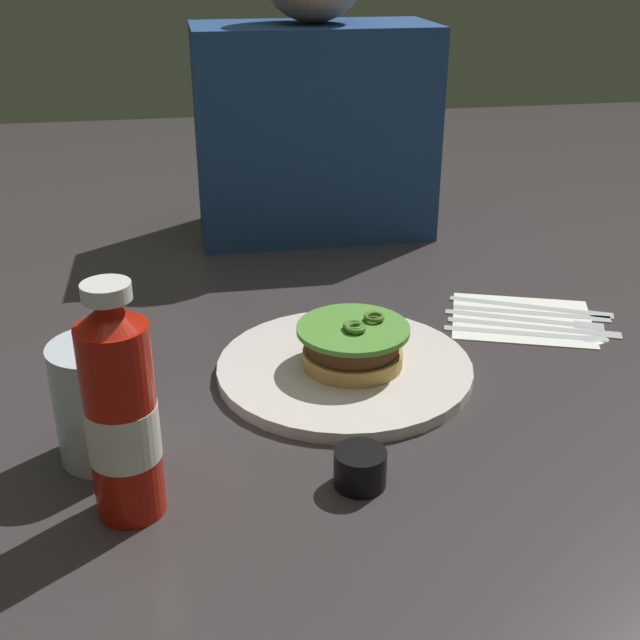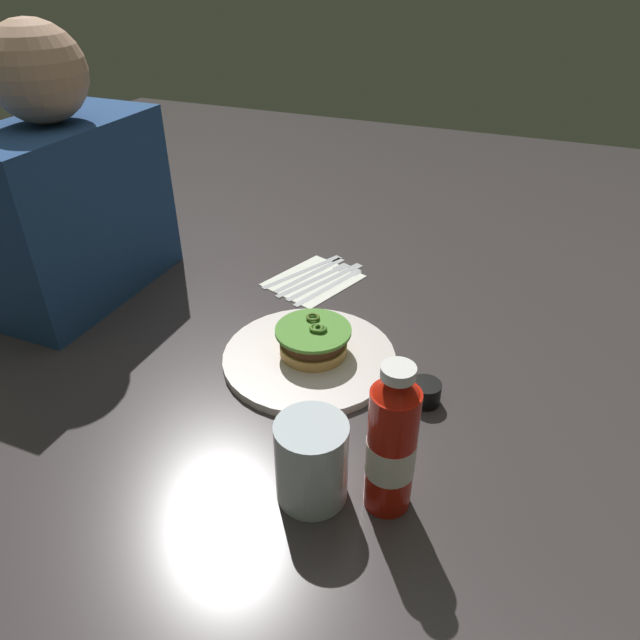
{
  "view_description": "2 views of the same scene",
  "coord_description": "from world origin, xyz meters",
  "px_view_note": "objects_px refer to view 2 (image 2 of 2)",
  "views": [
    {
      "loc": [
        -0.15,
        -0.73,
        0.44
      ],
      "look_at": [
        -0.02,
        0.03,
        0.07
      ],
      "focal_mm": 45.36,
      "sensor_mm": 36.0,
      "label": 1
    },
    {
      "loc": [
        -0.68,
        -0.26,
        0.57
      ],
      "look_at": [
        0.01,
        0.02,
        0.09
      ],
      "focal_mm": 32.17,
      "sensor_mm": 36.0,
      "label": 2
    }
  ],
  "objects_px": {
    "diner_person": "(67,194)",
    "spoon_utensil": "(339,280)",
    "condiment_cup": "(425,393)",
    "ketchup_bottle": "(391,445)",
    "steak_knife": "(330,278)",
    "napkin": "(313,280)",
    "dinner_plate": "(309,358)",
    "butter_knife": "(308,268)",
    "fork_utensil": "(320,276)",
    "water_glass": "(312,461)",
    "burger_sandwich": "(313,340)",
    "table_knife": "(314,271)"
  },
  "relations": [
    {
      "from": "ketchup_bottle",
      "to": "burger_sandwich",
      "type": "bearing_deg",
      "value": 40.07
    },
    {
      "from": "steak_knife",
      "to": "diner_person",
      "type": "xyz_separation_m",
      "value": [
        -0.22,
        0.42,
        0.19
      ]
    },
    {
      "from": "burger_sandwich",
      "to": "water_glass",
      "type": "distance_m",
      "value": 0.28
    },
    {
      "from": "ketchup_bottle",
      "to": "napkin",
      "type": "xyz_separation_m",
      "value": [
        0.47,
        0.3,
        -0.09
      ]
    },
    {
      "from": "burger_sandwich",
      "to": "steak_knife",
      "type": "xyz_separation_m",
      "value": [
        0.26,
        0.07,
        -0.03
      ]
    },
    {
      "from": "water_glass",
      "to": "condiment_cup",
      "type": "bearing_deg",
      "value": -21.79
    },
    {
      "from": "dinner_plate",
      "to": "butter_knife",
      "type": "xyz_separation_m",
      "value": [
        0.29,
        0.13,
        -0.0
      ]
    },
    {
      "from": "fork_utensil",
      "to": "diner_person",
      "type": "distance_m",
      "value": 0.5
    },
    {
      "from": "condiment_cup",
      "to": "diner_person",
      "type": "bearing_deg",
      "value": 83.79
    },
    {
      "from": "ketchup_bottle",
      "to": "table_knife",
      "type": "xyz_separation_m",
      "value": [
        0.5,
        0.31,
        -0.09
      ]
    },
    {
      "from": "spoon_utensil",
      "to": "butter_knife",
      "type": "xyz_separation_m",
      "value": [
        0.02,
        0.08,
        -0.0
      ]
    },
    {
      "from": "spoon_utensil",
      "to": "diner_person",
      "type": "bearing_deg",
      "value": 115.91
    },
    {
      "from": "napkin",
      "to": "steak_knife",
      "type": "relative_size",
      "value": 0.87
    },
    {
      "from": "condiment_cup",
      "to": "butter_knife",
      "type": "xyz_separation_m",
      "value": [
        0.31,
        0.32,
        -0.01
      ]
    },
    {
      "from": "ketchup_bottle",
      "to": "steak_knife",
      "type": "distance_m",
      "value": 0.56
    },
    {
      "from": "table_knife",
      "to": "diner_person",
      "type": "height_order",
      "value": "diner_person"
    },
    {
      "from": "ketchup_bottle",
      "to": "condiment_cup",
      "type": "xyz_separation_m",
      "value": [
        0.2,
        0.0,
        -0.08
      ]
    },
    {
      "from": "water_glass",
      "to": "diner_person",
      "type": "xyz_separation_m",
      "value": [
        0.3,
        0.6,
        0.14
      ]
    },
    {
      "from": "steak_knife",
      "to": "butter_knife",
      "type": "distance_m",
      "value": 0.06
    },
    {
      "from": "steak_knife",
      "to": "butter_knife",
      "type": "relative_size",
      "value": 1.03
    },
    {
      "from": "steak_knife",
      "to": "fork_utensil",
      "type": "relative_size",
      "value": 1.07
    },
    {
      "from": "burger_sandwich",
      "to": "water_glass",
      "type": "xyz_separation_m",
      "value": [
        -0.26,
        -0.11,
        0.02
      ]
    },
    {
      "from": "ketchup_bottle",
      "to": "spoon_utensil",
      "type": "distance_m",
      "value": 0.55
    },
    {
      "from": "fork_utensil",
      "to": "condiment_cup",
      "type": "bearing_deg",
      "value": -135.5
    },
    {
      "from": "water_glass",
      "to": "steak_knife",
      "type": "distance_m",
      "value": 0.55
    },
    {
      "from": "napkin",
      "to": "diner_person",
      "type": "xyz_separation_m",
      "value": [
        -0.2,
        0.39,
        0.2
      ]
    },
    {
      "from": "spoon_utensil",
      "to": "condiment_cup",
      "type": "bearing_deg",
      "value": -139.66
    },
    {
      "from": "spoon_utensil",
      "to": "ketchup_bottle",
      "type": "bearing_deg",
      "value": -153.11
    },
    {
      "from": "condiment_cup",
      "to": "butter_knife",
      "type": "height_order",
      "value": "condiment_cup"
    },
    {
      "from": "condiment_cup",
      "to": "diner_person",
      "type": "distance_m",
      "value": 0.72
    },
    {
      "from": "dinner_plate",
      "to": "spoon_utensil",
      "type": "distance_m",
      "value": 0.27
    },
    {
      "from": "condiment_cup",
      "to": "napkin",
      "type": "relative_size",
      "value": 0.27
    },
    {
      "from": "dinner_plate",
      "to": "steak_knife",
      "type": "distance_m",
      "value": 0.27
    },
    {
      "from": "condiment_cup",
      "to": "steak_knife",
      "type": "relative_size",
      "value": 0.24
    },
    {
      "from": "diner_person",
      "to": "spoon_utensil",
      "type": "bearing_deg",
      "value": -64.09
    },
    {
      "from": "water_glass",
      "to": "dinner_plate",
      "type": "bearing_deg",
      "value": 23.94
    },
    {
      "from": "burger_sandwich",
      "to": "spoon_utensil",
      "type": "xyz_separation_m",
      "value": [
        0.26,
        0.05,
        -0.03
      ]
    },
    {
      "from": "napkin",
      "to": "spoon_utensil",
      "type": "bearing_deg",
      "value": -74.19
    },
    {
      "from": "condiment_cup",
      "to": "spoon_utensil",
      "type": "height_order",
      "value": "condiment_cup"
    },
    {
      "from": "spoon_utensil",
      "to": "butter_knife",
      "type": "height_order",
      "value": "same"
    },
    {
      "from": "napkin",
      "to": "fork_utensil",
      "type": "relative_size",
      "value": 0.93
    },
    {
      "from": "burger_sandwich",
      "to": "napkin",
      "type": "xyz_separation_m",
      "value": [
        0.24,
        0.1,
        -0.04
      ]
    },
    {
      "from": "butter_knife",
      "to": "table_knife",
      "type": "bearing_deg",
      "value": -111.83
    },
    {
      "from": "burger_sandwich",
      "to": "spoon_utensil",
      "type": "height_order",
      "value": "burger_sandwich"
    },
    {
      "from": "fork_utensil",
      "to": "diner_person",
      "type": "bearing_deg",
      "value": 118.6
    },
    {
      "from": "ketchup_bottle",
      "to": "fork_utensil",
      "type": "xyz_separation_m",
      "value": [
        0.49,
        0.29,
        -0.09
      ]
    },
    {
      "from": "burger_sandwich",
      "to": "condiment_cup",
      "type": "distance_m",
      "value": 0.2
    },
    {
      "from": "water_glass",
      "to": "steak_knife",
      "type": "bearing_deg",
      "value": 19.06
    },
    {
      "from": "fork_utensil",
      "to": "diner_person",
      "type": "xyz_separation_m",
      "value": [
        -0.22,
        0.4,
        0.19
      ]
    },
    {
      "from": "condiment_cup",
      "to": "table_knife",
      "type": "height_order",
      "value": "condiment_cup"
    }
  ]
}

